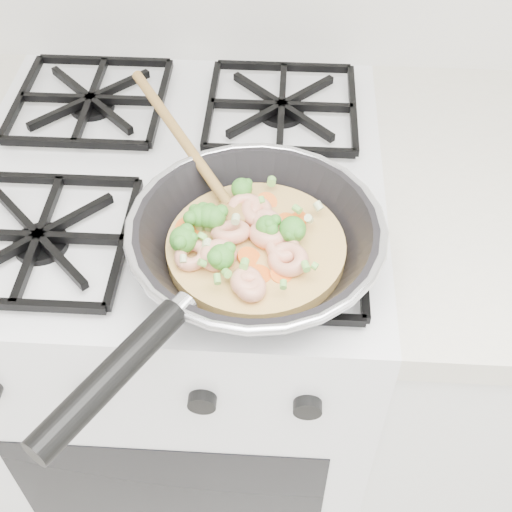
{
  "coord_description": "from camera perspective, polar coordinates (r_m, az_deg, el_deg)",
  "views": [
    {
      "loc": [
        0.16,
        0.96,
        1.54
      ],
      "look_at": [
        0.13,
        1.52,
        0.93
      ],
      "focal_mm": 47.99,
      "sensor_mm": 36.0,
      "label": 1
    }
  ],
  "objects": [
    {
      "name": "skillet",
      "position": [
        0.81,
        -0.41,
        1.15
      ],
      "size": [
        0.35,
        0.56,
        0.1
      ],
      "rotation": [
        0.0,
        0.0,
        -0.42
      ],
      "color": "black",
      "rests_on": "stove"
    },
    {
      "name": "stove",
      "position": [
        1.32,
        -5.2,
        -7.8
      ],
      "size": [
        0.6,
        0.6,
        0.92
      ],
      "color": "white",
      "rests_on": "ground"
    }
  ]
}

